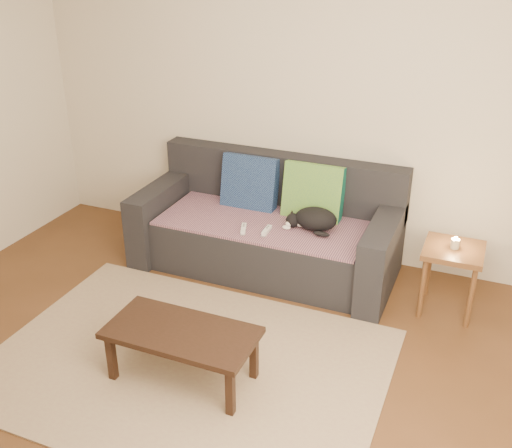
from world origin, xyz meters
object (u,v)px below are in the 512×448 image
(wii_remote_b, at_px, (267,230))
(side_table, at_px, (452,259))
(sofa, at_px, (268,231))
(cat, at_px, (314,219))
(coffee_table, at_px, (182,337))
(wii_remote_a, at_px, (244,229))

(wii_remote_b, xyz_separation_m, side_table, (1.37, 0.14, -0.03))
(sofa, relative_size, cat, 4.70)
(wii_remote_b, xyz_separation_m, coffee_table, (-0.04, -1.28, -0.14))
(coffee_table, bearing_deg, cat, 76.41)
(cat, relative_size, wii_remote_b, 2.98)
(cat, height_order, coffee_table, cat)
(sofa, bearing_deg, cat, -10.08)
(wii_remote_a, height_order, side_table, side_table)
(cat, bearing_deg, wii_remote_b, -125.82)
(cat, xyz_separation_m, wii_remote_b, (-0.31, -0.19, -0.07))
(coffee_table, bearing_deg, wii_remote_a, 96.22)
(wii_remote_b, relative_size, coffee_table, 0.16)
(sofa, distance_m, coffee_table, 1.54)
(cat, distance_m, wii_remote_a, 0.55)
(sofa, bearing_deg, wii_remote_b, -70.47)
(sofa, distance_m, wii_remote_a, 0.35)
(coffee_table, bearing_deg, sofa, 91.93)
(cat, relative_size, wii_remote_a, 2.98)
(side_table, bearing_deg, cat, 177.11)
(sofa, bearing_deg, coffee_table, -88.07)
(cat, distance_m, wii_remote_b, 0.37)
(sofa, relative_size, side_table, 4.09)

